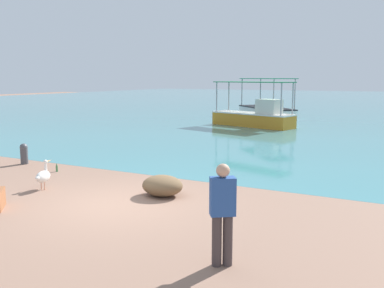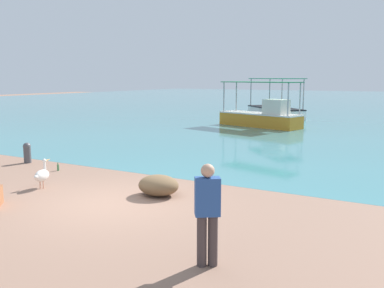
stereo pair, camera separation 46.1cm
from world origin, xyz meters
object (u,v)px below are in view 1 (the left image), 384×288
Objects in this scene: glass_bottle at (57,168)px; fishing_boat_outer at (255,116)px; fishing_boat_near_left at (266,110)px; fisherman_standing at (223,212)px; pelican at (43,176)px; mooring_bollard at (24,153)px; net_pile at (162,186)px.

fishing_boat_outer is at bearing 84.96° from glass_bottle.
fishing_boat_near_left is 27.15m from fisherman_standing.
pelican is 3.96m from mooring_bollard.
fishing_boat_near_left reaches higher than fishing_boat_outer.
pelican is 3.35m from net_pile.
fishing_boat_near_left is 23.41m from net_pile.
pelican is at bearing -90.06° from fishing_boat_outer.
glass_bottle is at bearing 152.51° from fisherman_standing.
fisherman_standing is 6.26× the size of glass_bottle.
fishing_boat_outer is at bearing 101.16° from net_pile.
fishing_boat_near_left is at bearing 90.27° from glass_bottle.
fishing_boat_outer is at bearing 89.94° from pelican.
mooring_bollard is at bearing 145.91° from pelican.
mooring_bollard is 10.48m from fisherman_standing.
fishing_boat_outer reaches higher than net_pile.
fishing_boat_outer is 5.14× the size of net_pile.
fishing_boat_outer is 15.40m from glass_bottle.
fishing_boat_outer is 15.29m from mooring_bollard.
mooring_bollard is at bearing -94.86° from fishing_boat_near_left.
fisherman_standing is at bearing -72.09° from fishing_boat_outer.
glass_bottle is (-1.35, -15.32, -0.58)m from fishing_boat_outer.
fishing_boat_near_left is 22.10m from glass_bottle.
fisherman_standing is at bearing -73.56° from fishing_boat_near_left.
fishing_boat_outer is 3.32× the size of fisherman_standing.
fishing_boat_near_left is (-1.46, 6.77, -0.12)m from fishing_boat_outer.
fisherman_standing is 4.39m from net_pile.
fishing_boat_near_left is 23.96m from pelican.
fishing_boat_near_left is 7.25× the size of pelican.
mooring_bollard is at bearing 168.34° from glass_bottle.
mooring_bollard is (-3.30, -14.92, -0.29)m from fishing_boat_outer.
fishing_boat_near_left reaches higher than pelican.
net_pile is (4.65, -22.94, -0.29)m from fishing_boat_near_left.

